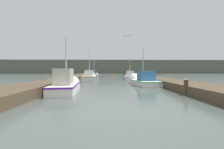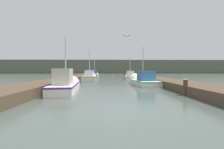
{
  "view_description": "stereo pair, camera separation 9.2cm",
  "coord_description": "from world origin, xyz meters",
  "px_view_note": "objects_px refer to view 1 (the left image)",
  "views": [
    {
      "loc": [
        -0.49,
        -5.14,
        1.49
      ],
      "look_at": [
        0.1,
        12.17,
        0.92
      ],
      "focal_mm": 24.0,
      "sensor_mm": 36.0,
      "label": 1
    },
    {
      "loc": [
        -0.4,
        -5.14,
        1.49
      ],
      "look_at": [
        0.1,
        12.17,
        0.92
      ],
      "focal_mm": 24.0,
      "sensor_mm": 36.0,
      "label": 2
    }
  ],
  "objects_px": {
    "fishing_boat_4": "(94,75)",
    "seagull_lead": "(127,36)",
    "mooring_piling_2": "(186,87)",
    "fishing_boat_0": "(67,84)",
    "fishing_boat_3": "(130,77)",
    "mooring_piling_1": "(152,78)",
    "mooring_piling_0": "(129,74)",
    "fishing_boat_1": "(142,81)",
    "fishing_boat_2": "(90,77)",
    "channel_buoy": "(112,75)"
  },
  "relations": [
    {
      "from": "fishing_boat_4",
      "to": "seagull_lead",
      "type": "relative_size",
      "value": 9.11
    },
    {
      "from": "mooring_piling_2",
      "to": "fishing_boat_0",
      "type": "bearing_deg",
      "value": 166.04
    },
    {
      "from": "fishing_boat_3",
      "to": "mooring_piling_1",
      "type": "relative_size",
      "value": 4.11
    },
    {
      "from": "mooring_piling_1",
      "to": "seagull_lead",
      "type": "bearing_deg",
      "value": -123.34
    },
    {
      "from": "mooring_piling_0",
      "to": "mooring_piling_1",
      "type": "bearing_deg",
      "value": -88.81
    },
    {
      "from": "fishing_boat_0",
      "to": "fishing_boat_1",
      "type": "xyz_separation_m",
      "value": [
        6.23,
        4.39,
        -0.08
      ]
    },
    {
      "from": "mooring_piling_0",
      "to": "fishing_boat_2",
      "type": "bearing_deg",
      "value": -125.67
    },
    {
      "from": "channel_buoy",
      "to": "seagull_lead",
      "type": "bearing_deg",
      "value": -89.67
    },
    {
      "from": "fishing_boat_1",
      "to": "fishing_boat_4",
      "type": "relative_size",
      "value": 1.06
    },
    {
      "from": "fishing_boat_0",
      "to": "fishing_boat_2",
      "type": "relative_size",
      "value": 1.02
    },
    {
      "from": "fishing_boat_0",
      "to": "channel_buoy",
      "type": "bearing_deg",
      "value": 76.54
    },
    {
      "from": "seagull_lead",
      "to": "mooring_piling_1",
      "type": "bearing_deg",
      "value": 67.87
    },
    {
      "from": "fishing_boat_4",
      "to": "mooring_piling_1",
      "type": "xyz_separation_m",
      "value": [
        7.25,
        -13.42,
        0.24
      ]
    },
    {
      "from": "fishing_boat_1",
      "to": "seagull_lead",
      "type": "xyz_separation_m",
      "value": [
        -2.04,
        -4.28,
        3.46
      ]
    },
    {
      "from": "fishing_boat_0",
      "to": "fishing_boat_4",
      "type": "xyz_separation_m",
      "value": [
        0.31,
        18.64,
        -0.07
      ]
    },
    {
      "from": "fishing_boat_3",
      "to": "fishing_boat_4",
      "type": "distance_m",
      "value": 7.86
    },
    {
      "from": "fishing_boat_0",
      "to": "seagull_lead",
      "type": "distance_m",
      "value": 5.38
    },
    {
      "from": "fishing_boat_4",
      "to": "mooring_piling_2",
      "type": "relative_size",
      "value": 5.42
    },
    {
      "from": "fishing_boat_0",
      "to": "fishing_boat_2",
      "type": "bearing_deg",
      "value": 82.22
    },
    {
      "from": "fishing_boat_1",
      "to": "fishing_boat_3",
      "type": "relative_size",
      "value": 1.04
    },
    {
      "from": "fishing_boat_3",
      "to": "seagull_lead",
      "type": "bearing_deg",
      "value": -94.74
    },
    {
      "from": "fishing_boat_2",
      "to": "mooring_piling_1",
      "type": "bearing_deg",
      "value": -36.74
    },
    {
      "from": "channel_buoy",
      "to": "fishing_boat_4",
      "type": "bearing_deg",
      "value": -111.43
    },
    {
      "from": "fishing_boat_1",
      "to": "fishing_boat_2",
      "type": "xyz_separation_m",
      "value": [
        -5.8,
        5.45,
        0.08
      ]
    },
    {
      "from": "channel_buoy",
      "to": "fishing_boat_0",
      "type": "bearing_deg",
      "value": -98.15
    },
    {
      "from": "fishing_boat_2",
      "to": "seagull_lead",
      "type": "height_order",
      "value": "fishing_boat_2"
    },
    {
      "from": "fishing_boat_1",
      "to": "seagull_lead",
      "type": "distance_m",
      "value": 5.87
    },
    {
      "from": "mooring_piling_2",
      "to": "seagull_lead",
      "type": "relative_size",
      "value": 1.68
    },
    {
      "from": "fishing_boat_2",
      "to": "fishing_boat_4",
      "type": "height_order",
      "value": "fishing_boat_2"
    },
    {
      "from": "mooring_piling_2",
      "to": "channel_buoy",
      "type": "xyz_separation_m",
      "value": [
        -3.35,
        29.95,
        -0.33
      ]
    },
    {
      "from": "fishing_boat_2",
      "to": "seagull_lead",
      "type": "distance_m",
      "value": 10.96
    },
    {
      "from": "mooring_piling_0",
      "to": "mooring_piling_1",
      "type": "relative_size",
      "value": 0.88
    },
    {
      "from": "fishing_boat_4",
      "to": "mooring_piling_0",
      "type": "relative_size",
      "value": 4.6
    },
    {
      "from": "channel_buoy",
      "to": "seagull_lead",
      "type": "xyz_separation_m",
      "value": [
        0.16,
        -28.01,
        3.7
      ]
    },
    {
      "from": "mooring_piling_1",
      "to": "mooring_piling_2",
      "type": "height_order",
      "value": "mooring_piling_1"
    },
    {
      "from": "channel_buoy",
      "to": "mooring_piling_2",
      "type": "bearing_deg",
      "value": -83.63
    },
    {
      "from": "fishing_boat_0",
      "to": "mooring_piling_2",
      "type": "xyz_separation_m",
      "value": [
        7.37,
        -1.83,
        0.01
      ]
    },
    {
      "from": "channel_buoy",
      "to": "fishing_boat_2",
      "type": "bearing_deg",
      "value": -101.15
    },
    {
      "from": "fishing_boat_0",
      "to": "mooring_piling_0",
      "type": "xyz_separation_m",
      "value": [
        7.26,
        19.36,
        0.09
      ]
    },
    {
      "from": "fishing_boat_0",
      "to": "mooring_piling_0",
      "type": "height_order",
      "value": "fishing_boat_0"
    },
    {
      "from": "fishing_boat_2",
      "to": "mooring_piling_0",
      "type": "xyz_separation_m",
      "value": [
        6.83,
        9.52,
        0.09
      ]
    },
    {
      "from": "fishing_boat_4",
      "to": "channel_buoy",
      "type": "height_order",
      "value": "fishing_boat_4"
    },
    {
      "from": "fishing_boat_4",
      "to": "fishing_boat_1",
      "type": "bearing_deg",
      "value": -70.04
    },
    {
      "from": "fishing_boat_1",
      "to": "seagull_lead",
      "type": "bearing_deg",
      "value": -120.97
    },
    {
      "from": "fishing_boat_2",
      "to": "channel_buoy",
      "type": "xyz_separation_m",
      "value": [
        3.6,
        18.28,
        -0.32
      ]
    },
    {
      "from": "fishing_boat_1",
      "to": "mooring_piling_0",
      "type": "relative_size",
      "value": 4.87
    },
    {
      "from": "fishing_boat_0",
      "to": "mooring_piling_2",
      "type": "height_order",
      "value": "fishing_boat_0"
    },
    {
      "from": "mooring_piling_0",
      "to": "fishing_boat_0",
      "type": "bearing_deg",
      "value": -110.56
    },
    {
      "from": "mooring_piling_0",
      "to": "mooring_piling_1",
      "type": "xyz_separation_m",
      "value": [
        0.29,
        -14.14,
        0.08
      ]
    },
    {
      "from": "mooring_piling_0",
      "to": "mooring_piling_2",
      "type": "relative_size",
      "value": 1.18
    }
  ]
}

